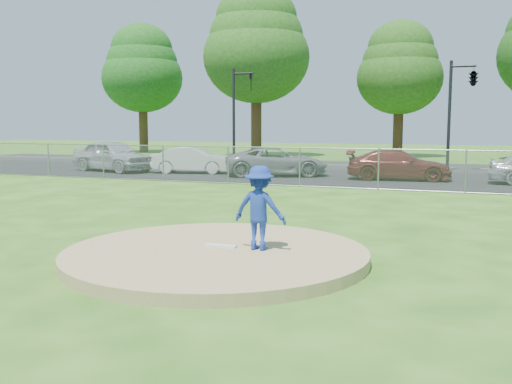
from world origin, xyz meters
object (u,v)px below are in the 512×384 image
tree_left (256,44)px  parked_car_gray (276,162)px  tree_far_left (142,68)px  traffic_signal_center (471,80)px  traffic_cone (245,168)px  pitcher (260,208)px  parked_car_darkred (399,165)px  tree_center (400,67)px  parked_car_silver (113,156)px  parked_car_white (193,160)px  traffic_signal_left (237,107)px

tree_left → parked_car_gray: (6.70, -15.03, -7.57)m
tree_far_left → traffic_signal_center: 28.31m
tree_left → traffic_cone: tree_left is taller
pitcher → parked_car_darkred: size_ratio=0.34×
traffic_signal_center → traffic_cone: size_ratio=7.41×
tree_center → traffic_signal_center: (4.97, -12.00, -1.86)m
tree_far_left → traffic_cone: 25.09m
tree_left → tree_center: (10.00, 3.00, -1.77)m
parked_car_silver → tree_far_left: bearing=43.2°
tree_left → traffic_signal_center: 17.84m
tree_far_left → parked_car_white: 22.64m
tree_far_left → parked_car_darkred: size_ratio=2.43×
parked_car_darkred → parked_car_silver: bearing=85.1°
tree_left → pitcher: bearing=-69.1°
traffic_signal_left → tree_left: bearing=104.0°
tree_center → parked_car_gray: (-3.30, -18.03, -5.80)m
tree_center → traffic_signal_left: size_ratio=1.76×
pitcher → parked_car_white: 18.22m
traffic_signal_center → tree_far_left: bearing=157.0°
tree_far_left → traffic_cone: bearing=-47.2°
traffic_signal_left → parked_car_silver: traffic_signal_left is taller
tree_left → traffic_cone: size_ratio=16.58×
tree_far_left → tree_left: bearing=-10.3°
traffic_signal_left → parked_car_darkred: (10.01, -5.97, -2.71)m
parked_car_white → tree_center: bearing=-36.3°
traffic_signal_left → parked_car_gray: traffic_signal_left is taller
tree_left → traffic_signal_left: (2.24, -9.00, -4.88)m
traffic_signal_left → traffic_cone: 8.04m
tree_center → parked_car_white: bearing=-112.8°
traffic_signal_left → pitcher: (9.49, -21.74, -2.42)m
tree_center → parked_car_darkred: tree_center is taller
pitcher → tree_center: bearing=-83.6°
tree_left → tree_center: bearing=16.7°
tree_far_left → parked_car_white: size_ratio=2.76×
traffic_cone → traffic_signal_center: bearing=35.3°
traffic_signal_left → parked_car_gray: bearing=-53.5°
tree_far_left → pitcher: bearing=-55.2°
pitcher → parked_car_darkred: (0.51, 15.77, -0.29)m
traffic_signal_center → parked_car_gray: size_ratio=1.18×
parked_car_silver → parked_car_gray: size_ratio=0.99×
traffic_cone → parked_car_white: (-3.05, 0.66, 0.26)m
tree_far_left → parked_car_darkred: tree_far_left is taller
parked_car_gray → parked_car_silver: bearing=69.1°
pitcher → parked_car_silver: pitcher is taller
parked_car_silver → traffic_signal_left: bearing=-16.4°
parked_car_white → pitcher: bearing=-162.7°
traffic_signal_left → traffic_signal_center: size_ratio=1.00×
pitcher → tree_far_left: bearing=-51.7°
traffic_signal_center → parked_car_gray: traffic_signal_center is taller
pitcher → parked_car_silver: bearing=-44.6°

